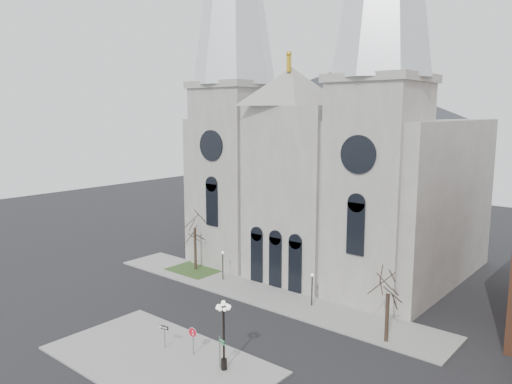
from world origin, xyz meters
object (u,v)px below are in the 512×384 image
Objects in this scene: globe_lamp at (224,326)px; one_way_sign at (164,332)px; street_name_sign at (220,350)px; stop_sign at (193,335)px.

globe_lamp is 2.71× the size of one_way_sign.
globe_lamp is 6.34m from one_way_sign.
one_way_sign is 0.81× the size of street_name_sign.
street_name_sign is at bearing -179.32° from globe_lamp.
stop_sign is 2.70m from one_way_sign.
globe_lamp is at bearing 14.35° from stop_sign.
stop_sign is 0.42× the size of globe_lamp.
one_way_sign is at bearing -149.55° from stop_sign.
globe_lamp is at bearing -3.81° from one_way_sign.
globe_lamp reaches higher than stop_sign.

